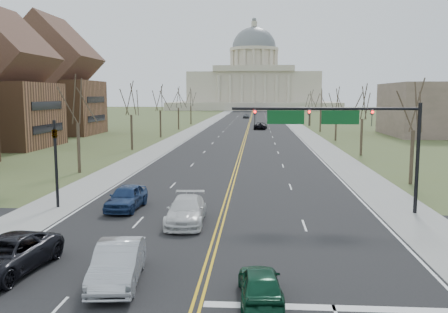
# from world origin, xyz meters

# --- Properties ---
(ground) EXTENTS (600.00, 600.00, 0.00)m
(ground) POSITION_xyz_m (0.00, 0.00, 0.00)
(ground) COLOR #4D5A2D
(ground) RESTS_ON ground
(road) EXTENTS (20.00, 380.00, 0.01)m
(road) POSITION_xyz_m (0.00, 110.00, 0.01)
(road) COLOR black
(road) RESTS_ON ground
(cross_road) EXTENTS (120.00, 14.00, 0.01)m
(cross_road) POSITION_xyz_m (0.00, 6.00, 0.01)
(cross_road) COLOR black
(cross_road) RESTS_ON ground
(sidewalk_left) EXTENTS (4.00, 380.00, 0.03)m
(sidewalk_left) POSITION_xyz_m (-12.00, 110.00, 0.01)
(sidewalk_left) COLOR gray
(sidewalk_left) RESTS_ON ground
(sidewalk_right) EXTENTS (4.00, 380.00, 0.03)m
(sidewalk_right) POSITION_xyz_m (12.00, 110.00, 0.01)
(sidewalk_right) COLOR gray
(sidewalk_right) RESTS_ON ground
(center_line) EXTENTS (0.42, 380.00, 0.01)m
(center_line) POSITION_xyz_m (0.00, 110.00, 0.01)
(center_line) COLOR gold
(center_line) RESTS_ON road
(edge_line_left) EXTENTS (0.15, 380.00, 0.01)m
(edge_line_left) POSITION_xyz_m (-9.80, 110.00, 0.01)
(edge_line_left) COLOR silver
(edge_line_left) RESTS_ON road
(edge_line_right) EXTENTS (0.15, 380.00, 0.01)m
(edge_line_right) POSITION_xyz_m (9.80, 110.00, 0.01)
(edge_line_right) COLOR silver
(edge_line_right) RESTS_ON road
(stop_bar) EXTENTS (9.50, 0.50, 0.01)m
(stop_bar) POSITION_xyz_m (5.00, -1.00, 0.01)
(stop_bar) COLOR silver
(stop_bar) RESTS_ON road
(capitol) EXTENTS (90.00, 60.00, 50.00)m
(capitol) POSITION_xyz_m (0.00, 249.91, 14.20)
(capitol) COLOR beige
(capitol) RESTS_ON ground
(signal_mast) EXTENTS (12.12, 0.44, 7.20)m
(signal_mast) POSITION_xyz_m (7.45, 13.50, 5.76)
(signal_mast) COLOR black
(signal_mast) RESTS_ON ground
(signal_left) EXTENTS (0.32, 0.36, 6.00)m
(signal_left) POSITION_xyz_m (-11.50, 13.50, 3.71)
(signal_left) COLOR black
(signal_left) RESTS_ON ground
(tree_r_0) EXTENTS (3.74, 3.74, 8.50)m
(tree_r_0) POSITION_xyz_m (15.50, 24.00, 6.55)
(tree_r_0) COLOR #382D21
(tree_r_0) RESTS_ON ground
(tree_l_0) EXTENTS (3.96, 3.96, 9.00)m
(tree_l_0) POSITION_xyz_m (-15.50, 28.00, 6.94)
(tree_l_0) COLOR #382D21
(tree_l_0) RESTS_ON ground
(tree_r_1) EXTENTS (3.74, 3.74, 8.50)m
(tree_r_1) POSITION_xyz_m (15.50, 44.00, 6.55)
(tree_r_1) COLOR #382D21
(tree_r_1) RESTS_ON ground
(tree_l_1) EXTENTS (3.96, 3.96, 9.00)m
(tree_l_1) POSITION_xyz_m (-15.50, 48.00, 6.94)
(tree_l_1) COLOR #382D21
(tree_l_1) RESTS_ON ground
(tree_r_2) EXTENTS (3.74, 3.74, 8.50)m
(tree_r_2) POSITION_xyz_m (15.50, 64.00, 6.55)
(tree_r_2) COLOR #382D21
(tree_r_2) RESTS_ON ground
(tree_l_2) EXTENTS (3.96, 3.96, 9.00)m
(tree_l_2) POSITION_xyz_m (-15.50, 68.00, 6.94)
(tree_l_2) COLOR #382D21
(tree_l_2) RESTS_ON ground
(tree_r_3) EXTENTS (3.74, 3.74, 8.50)m
(tree_r_3) POSITION_xyz_m (15.50, 84.00, 6.55)
(tree_r_3) COLOR #382D21
(tree_r_3) RESTS_ON ground
(tree_l_3) EXTENTS (3.96, 3.96, 9.00)m
(tree_l_3) POSITION_xyz_m (-15.50, 88.00, 6.94)
(tree_l_3) COLOR #382D21
(tree_l_3) RESTS_ON ground
(tree_r_4) EXTENTS (3.74, 3.74, 8.50)m
(tree_r_4) POSITION_xyz_m (15.50, 104.00, 6.55)
(tree_r_4) COLOR #382D21
(tree_r_4) RESTS_ON ground
(tree_l_4) EXTENTS (3.96, 3.96, 9.00)m
(tree_l_4) POSITION_xyz_m (-15.50, 108.00, 6.94)
(tree_l_4) COLOR #382D21
(tree_l_4) RESTS_ON ground
(bldg_left_far) EXTENTS (17.10, 14.28, 23.25)m
(bldg_left_far) POSITION_xyz_m (-38.00, 74.00, 9.54)
(bldg_left_far) COLOR brown
(bldg_left_far) RESTS_ON ground
(car_nb_inner_lead) EXTENTS (1.86, 4.01, 1.33)m
(car_nb_inner_lead) POSITION_xyz_m (2.33, -0.57, 0.68)
(car_nb_inner_lead) COLOR #0E3F28
(car_nb_inner_lead) RESTS_ON road
(car_sb_inner_lead) EXTENTS (2.34, 5.18, 1.65)m
(car_sb_inner_lead) POSITION_xyz_m (-3.48, 0.77, 0.84)
(car_sb_inner_lead) COLOR #ACAFB4
(car_sb_inner_lead) RESTS_ON road
(car_sb_outer_lead) EXTENTS (3.28, 5.95, 1.58)m
(car_sb_outer_lead) POSITION_xyz_m (-8.60, 1.47, 0.80)
(car_sb_outer_lead) COLOR black
(car_sb_outer_lead) RESTS_ON road
(car_sb_inner_second) EXTENTS (2.41, 5.48, 1.56)m
(car_sb_inner_second) POSITION_xyz_m (-2.05, 9.99, 0.79)
(car_sb_inner_second) COLOR silver
(car_sb_inner_second) RESTS_ON road
(car_sb_outer_second) EXTENTS (2.17, 4.91, 1.64)m
(car_sb_outer_second) POSITION_xyz_m (-6.61, 13.28, 0.83)
(car_sb_outer_second) COLOR navy
(car_sb_outer_second) RESTS_ON road
(car_far_nb) EXTENTS (3.23, 5.98, 1.60)m
(car_far_nb) POSITION_xyz_m (2.90, 90.20, 0.81)
(car_far_nb) COLOR black
(car_far_nb) RESTS_ON road
(car_far_sb) EXTENTS (2.19, 4.81, 1.60)m
(car_far_sb) POSITION_xyz_m (-1.58, 141.97, 0.81)
(car_far_sb) COLOR #4E5256
(car_far_sb) RESTS_ON road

